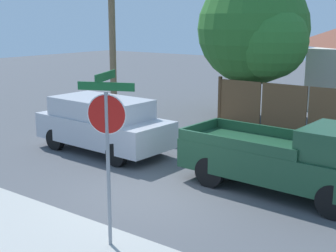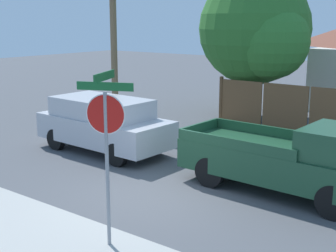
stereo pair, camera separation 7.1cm
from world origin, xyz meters
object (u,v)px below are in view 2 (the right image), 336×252
at_px(oak_tree, 258,32).
at_px(stop_sign, 106,129).
at_px(red_suv, 104,123).
at_px(orange_pickup, 293,160).

bearing_deg(oak_tree, stop_sign, -75.57).
distance_m(oak_tree, stop_sign, 12.92).
distance_m(red_suv, orange_pickup, 6.41).
height_order(orange_pickup, stop_sign, stop_sign).
bearing_deg(stop_sign, red_suv, 112.14).
xyz_separation_m(red_suv, stop_sign, (4.67, -4.62, 1.32)).
relative_size(red_suv, stop_sign, 1.42).
xyz_separation_m(red_suv, orange_pickup, (6.41, -0.01, -0.06)).
bearing_deg(red_suv, orange_pickup, 2.36).
bearing_deg(stop_sign, orange_pickup, 46.13).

